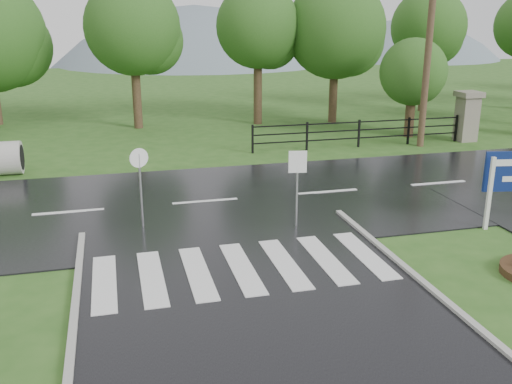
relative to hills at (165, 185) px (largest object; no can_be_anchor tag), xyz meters
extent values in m
cube|color=black|center=(-3.49, -55.00, 15.54)|extent=(90.00, 8.00, 0.04)
cube|color=silver|center=(-6.49, -60.00, 15.60)|extent=(0.50, 2.80, 0.02)
cube|color=silver|center=(-5.49, -60.00, 15.60)|extent=(0.50, 2.80, 0.02)
cube|color=silver|center=(-4.49, -60.00, 15.60)|extent=(0.50, 2.80, 0.02)
cube|color=silver|center=(-3.49, -60.00, 15.60)|extent=(0.50, 2.80, 0.02)
cube|color=silver|center=(-2.49, -60.00, 15.60)|extent=(0.50, 2.80, 0.02)
cube|color=silver|center=(-1.49, -60.00, 15.60)|extent=(0.50, 2.80, 0.02)
cube|color=silver|center=(-0.49, -60.00, 15.60)|extent=(0.50, 2.80, 0.02)
cube|color=gray|center=(9.51, -49.00, 16.54)|extent=(0.80, 0.80, 2.00)
cube|color=#6B6659|center=(9.51, -49.00, 17.66)|extent=(1.00, 1.00, 0.24)
cube|color=black|center=(4.26, -49.00, 15.94)|extent=(9.50, 0.05, 0.05)
cube|color=black|center=(4.26, -49.00, 16.29)|extent=(9.50, 0.05, 0.05)
cube|color=black|center=(4.26, -49.00, 16.64)|extent=(9.50, 0.05, 0.05)
cube|color=black|center=(-0.49, -49.00, 16.14)|extent=(0.08, 0.08, 1.20)
cube|color=black|center=(9.01, -49.00, 16.14)|extent=(0.08, 0.08, 1.20)
sphere|color=slate|center=(4.51, 0.00, -1.74)|extent=(48.00, 48.00, 48.00)
sphere|color=slate|center=(32.51, 0.00, 2.58)|extent=(36.00, 36.00, 36.00)
cylinder|color=#9E9B93|center=(-9.96, -50.00, 16.14)|extent=(1.30, 1.20, 1.20)
cube|color=silver|center=(3.42, -59.10, 16.53)|extent=(0.12, 0.12, 1.99)
cube|color=#939399|center=(-1.49, -57.80, 16.54)|extent=(0.04, 0.04, 2.02)
cube|color=white|center=(-1.49, -57.82, 17.39)|extent=(0.47, 0.11, 0.58)
cylinder|color=#939399|center=(-5.47, -56.74, 16.56)|extent=(0.06, 0.06, 2.05)
cylinder|color=white|center=(-5.47, -56.76, 17.49)|extent=(0.49, 0.19, 0.51)
cylinder|color=#473523|center=(6.97, -49.50, 19.87)|extent=(0.29, 0.29, 8.67)
cylinder|color=#3D2B1C|center=(7.49, -47.50, 16.79)|extent=(0.40, 0.40, 2.51)
sphere|color=#255219|center=(7.49, -47.50, 18.55)|extent=(3.07, 3.07, 3.07)
camera|label=1|loc=(-6.09, -71.44, 21.02)|focal=40.00mm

